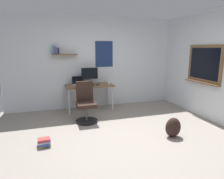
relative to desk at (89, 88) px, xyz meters
The scene contains 11 objects.
ground_plane 2.17m from the desk, 83.56° to the right, with size 5.20×5.20×0.00m, color gray.
wall_back 0.80m from the desk, 60.07° to the left, with size 5.00×0.30×2.60m.
desk is the anchor object (origin of this frame).
office_chair 0.89m from the desk, 106.90° to the right, with size 0.52×0.52×0.95m.
laptop 0.35m from the desk, 152.89° to the left, with size 0.31×0.21×0.23m.
monitor_primary 0.36m from the desk, 72.26° to the left, with size 0.46×0.17×0.46m.
keyboard 0.13m from the desk, 129.55° to the right, with size 0.37×0.13×0.02m, color black.
computer_mouse 0.25m from the desk, 20.14° to the right, with size 0.10×0.06×0.03m, color #262628.
coffee_mug 0.57m from the desk, ahead, with size 0.08×0.08×0.09m, color silver.
backpack 2.55m from the desk, 60.48° to the right, with size 0.32×0.22×0.39m, color black.
book_stack_on_floor 2.25m from the desk, 123.07° to the right, with size 0.24×0.21×0.15m.
Camera 1 is at (-1.22, -3.23, 1.73)m, focal length 31.56 mm.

